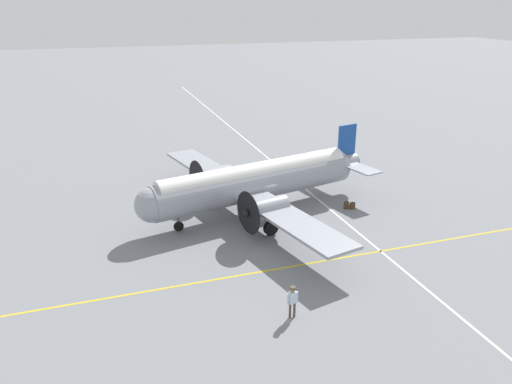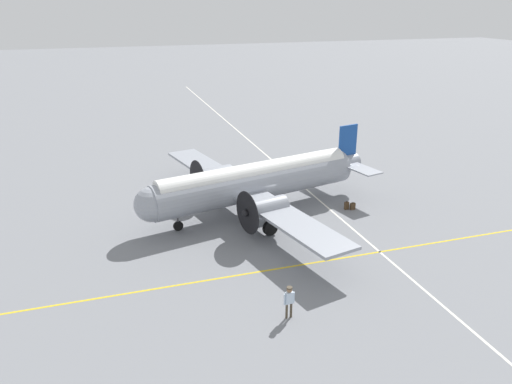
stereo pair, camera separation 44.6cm
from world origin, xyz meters
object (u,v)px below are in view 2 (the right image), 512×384
at_px(crew_foreground, 289,299).
at_px(suitcase_near_door, 347,206).
at_px(suitcase_upright_spare, 353,206).
at_px(airliner_main, 251,182).

height_order(crew_foreground, suitcase_near_door, crew_foreground).
bearing_deg(suitcase_upright_spare, suitcase_near_door, 156.62).
bearing_deg(suitcase_near_door, suitcase_upright_spare, -23.38).
relative_size(airliner_main, suitcase_near_door, 35.66).
bearing_deg(crew_foreground, suitcase_upright_spare, 44.61).
distance_m(airliner_main, suitcase_near_door, 7.73).
distance_m(airliner_main, suitcase_upright_spare, 8.18).
xyz_separation_m(airliner_main, crew_foreground, (-2.17, -13.34, -1.37)).
relative_size(crew_foreground, suitcase_near_door, 2.78).
bearing_deg(suitcase_upright_spare, airliner_main, 167.27).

